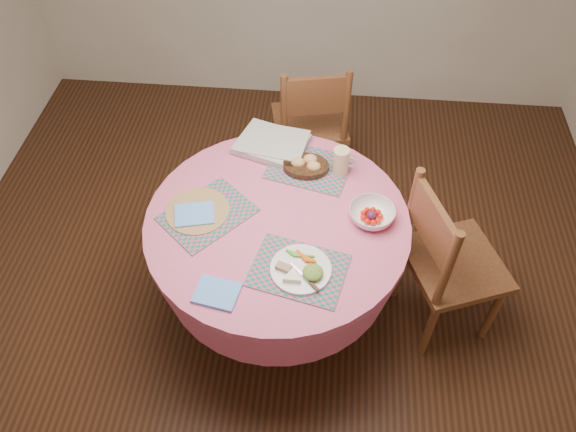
% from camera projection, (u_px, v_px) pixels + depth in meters
% --- Properties ---
extents(ground, '(4.00, 4.00, 0.00)m').
position_uv_depth(ground, '(279.00, 306.00, 3.17)').
color(ground, '#331C0F').
rests_on(ground, ground).
extents(room_envelope, '(4.01, 4.01, 2.71)m').
position_uv_depth(room_envelope, '(273.00, 31.00, 1.88)').
color(room_envelope, silver).
rests_on(room_envelope, ground).
extents(dining_table, '(1.24, 1.24, 0.75)m').
position_uv_depth(dining_table, '(278.00, 245.00, 2.75)').
color(dining_table, '#C65C84').
rests_on(dining_table, ground).
extents(chair_right, '(0.57, 0.59, 0.99)m').
position_uv_depth(chair_right, '(446.00, 261.00, 2.73)').
color(chair_right, brown).
rests_on(chair_right, ground).
extents(chair_back, '(0.52, 0.51, 0.95)m').
position_uv_depth(chair_back, '(311.00, 123.00, 3.45)').
color(chair_back, brown).
rests_on(chair_back, ground).
extents(placemat_front, '(0.46, 0.38, 0.01)m').
position_uv_depth(placemat_front, '(298.00, 270.00, 2.41)').
color(placemat_front, '#14745B').
rests_on(placemat_front, dining_table).
extents(placemat_left, '(0.49, 0.50, 0.01)m').
position_uv_depth(placemat_left, '(208.00, 214.00, 2.62)').
color(placemat_left, '#14745B').
rests_on(placemat_left, dining_table).
extents(placemat_back, '(0.46, 0.39, 0.01)m').
position_uv_depth(placemat_back, '(309.00, 167.00, 2.83)').
color(placemat_back, '#14745B').
rests_on(placemat_back, dining_table).
extents(wicker_trivet, '(0.30, 0.30, 0.01)m').
position_uv_depth(wicker_trivet, '(198.00, 211.00, 2.63)').
color(wicker_trivet, '#9E6844').
rests_on(wicker_trivet, dining_table).
extents(napkin_near, '(0.20, 0.17, 0.01)m').
position_uv_depth(napkin_near, '(217.00, 293.00, 2.33)').
color(napkin_near, '#61A1FB').
rests_on(napkin_near, dining_table).
extents(napkin_far, '(0.21, 0.18, 0.01)m').
position_uv_depth(napkin_far, '(194.00, 215.00, 2.60)').
color(napkin_far, '#61A1FB').
rests_on(napkin_far, placemat_left).
extents(dinner_plate, '(0.26, 0.26, 0.05)m').
position_uv_depth(dinner_plate, '(302.00, 269.00, 2.39)').
color(dinner_plate, white).
rests_on(dinner_plate, placemat_front).
extents(bread_bowl, '(0.23, 0.23, 0.08)m').
position_uv_depth(bread_bowl, '(306.00, 165.00, 2.80)').
color(bread_bowl, black).
rests_on(bread_bowl, placemat_back).
extents(latte_mug, '(0.12, 0.08, 0.15)m').
position_uv_depth(latte_mug, '(341.00, 161.00, 2.75)').
color(latte_mug, beige).
rests_on(latte_mug, placemat_back).
extents(fruit_bowl, '(0.22, 0.22, 0.07)m').
position_uv_depth(fruit_bowl, '(372.00, 215.00, 2.58)').
color(fruit_bowl, white).
rests_on(fruit_bowl, dining_table).
extents(newspaper_stack, '(0.41, 0.36, 0.04)m').
position_uv_depth(newspaper_stack, '(272.00, 144.00, 2.91)').
color(newspaper_stack, silver).
rests_on(newspaper_stack, dining_table).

